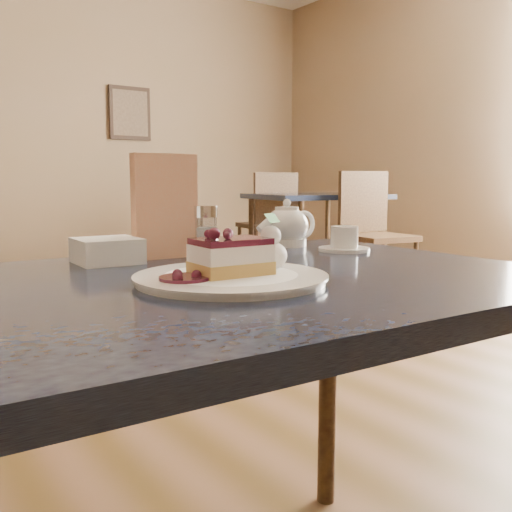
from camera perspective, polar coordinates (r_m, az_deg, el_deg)
main_table at (r=0.97m, az=-3.97°, el=-6.68°), size 1.21×0.83×0.74m
dessert_plate at (r=0.91m, az=-2.53°, el=-2.26°), size 0.30×0.30×0.01m
cheesecake_slice at (r=0.91m, az=-2.54°, el=-0.08°), size 0.12×0.09×0.06m
whipped_cream at (r=0.96m, az=1.47°, el=0.07°), size 0.06×0.06×0.05m
berry_sauce at (r=0.87m, az=-7.13°, el=-2.22°), size 0.08×0.08×0.01m
tea_set at (r=1.39m, az=4.21°, el=2.64°), size 0.21×0.27×0.10m
menu_card at (r=1.20m, az=-9.09°, el=4.92°), size 0.14×0.03×0.22m
sugar_shaker at (r=1.24m, az=-5.22°, el=2.62°), size 0.06×0.06×0.11m
napkin_stack at (r=1.16m, az=-14.67°, el=0.53°), size 0.12×0.12×0.05m
bg_table_far_right at (r=4.97m, az=5.92°, el=-2.04°), size 1.17×1.91×1.27m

